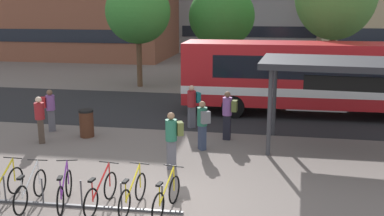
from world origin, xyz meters
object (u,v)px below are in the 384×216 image
commuter_teal_pack_0 (192,103)px  commuter_olive_pack_4 (172,136)px  transit_shelter (361,67)px  street_tree_2 (222,16)px  parked_bicycle_yellow_4 (133,194)px  commuter_olive_pack_5 (228,112)px  city_bus (318,76)px  parked_bicycle_purple_2 (65,190)px  commuter_red_pack_2 (50,107)px  parked_bicycle_yellow_5 (167,197)px  parked_bicycle_yellow_0 (3,187)px  commuter_grey_pack_3 (203,122)px  street_tree_0 (138,12)px  parked_bicycle_white_1 (31,190)px  parked_bicycle_red_3 (101,193)px  commuter_maroon_pack_1 (40,116)px  trash_bin (87,123)px

commuter_teal_pack_0 → commuter_olive_pack_4: (0.19, -4.48, 0.01)m
transit_shelter → street_tree_2: bearing=119.2°
parked_bicycle_yellow_4 → commuter_olive_pack_5: commuter_olive_pack_5 is taller
city_bus → parked_bicycle_purple_2: size_ratio=7.20×
street_tree_2 → commuter_red_pack_2: bearing=-113.1°
commuter_teal_pack_0 → commuter_olive_pack_4: 4.48m
city_bus → parked_bicycle_yellow_5: bearing=65.8°
city_bus → parked_bicycle_yellow_0: city_bus is taller
parked_bicycle_yellow_0 → commuter_olive_pack_4: (3.63, 2.94, 0.62)m
transit_shelter → commuter_grey_pack_3: 5.42m
parked_bicycle_yellow_5 → street_tree_0: size_ratio=0.27×
parked_bicycle_white_1 → street_tree_0: bearing=2.7°
parked_bicycle_red_3 → commuter_olive_pack_5: 6.50m
commuter_maroon_pack_1 → street_tree_0: size_ratio=0.27×
parked_bicycle_yellow_4 → commuter_olive_pack_5: 6.17m
parked_bicycle_purple_2 → commuter_red_pack_2: commuter_red_pack_2 is taller
parked_bicycle_purple_2 → street_tree_0: street_tree_0 is taller
commuter_teal_pack_0 → commuter_maroon_pack_1: (-4.96, -2.87, -0.02)m
parked_bicycle_yellow_5 → commuter_teal_pack_0: commuter_teal_pack_0 is taller
parked_bicycle_white_1 → commuter_red_pack_2: size_ratio=1.05×
parked_bicycle_yellow_5 → parked_bicycle_white_1: bearing=101.8°
parked_bicycle_yellow_0 → parked_bicycle_purple_2: (1.58, 0.09, 0.00)m
commuter_red_pack_2 → commuter_olive_pack_4: 6.30m
parked_bicycle_red_3 → commuter_grey_pack_3: 5.01m
parked_bicycle_yellow_5 → street_tree_0: street_tree_0 is taller
commuter_red_pack_2 → commuter_teal_pack_0: bearing=-12.3°
transit_shelter → street_tree_0: size_ratio=1.03×
commuter_olive_pack_4 → parked_bicycle_red_3: bearing=43.9°
transit_shelter → street_tree_0: street_tree_0 is taller
city_bus → commuter_maroon_pack_1: size_ratio=7.16×
city_bus → commuter_teal_pack_0: (-5.11, -3.05, -0.78)m
parked_bicycle_yellow_4 → commuter_grey_pack_3: commuter_grey_pack_3 is taller
commuter_maroon_pack_1 → commuter_red_pack_2: 1.46m
parked_bicycle_white_1 → commuter_maroon_pack_1: (-2.27, 4.59, 0.59)m
city_bus → parked_bicycle_yellow_4: size_ratio=7.01×
parked_bicycle_yellow_5 → commuter_grey_pack_3: commuter_grey_pack_3 is taller
city_bus → commuter_grey_pack_3: bearing=52.1°
parked_bicycle_yellow_0 → commuter_teal_pack_0: 8.21m
commuter_red_pack_2 → street_tree_2: street_tree_2 is taller
parked_bicycle_red_3 → parked_bicycle_yellow_5: bearing=-83.5°
parked_bicycle_purple_2 → commuter_red_pack_2: size_ratio=1.02×
commuter_red_pack_2 → commuter_grey_pack_3: (6.16, -1.20, 0.03)m
parked_bicycle_yellow_0 → parked_bicycle_white_1: same height
parked_bicycle_yellow_0 → parked_bicycle_white_1: size_ratio=1.00×
parked_bicycle_purple_2 → commuter_olive_pack_5: size_ratio=0.94×
parked_bicycle_white_1 → street_tree_2: bearing=-12.8°
commuter_grey_pack_3 → commuter_teal_pack_0: bearing=-17.6°
parked_bicycle_yellow_0 → parked_bicycle_purple_2: 1.58m
city_bus → street_tree_0: size_ratio=1.91×
city_bus → trash_bin: bearing=28.5°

